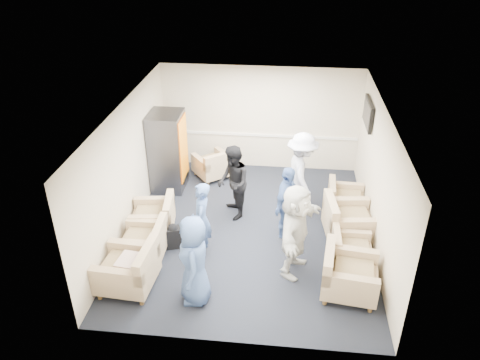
# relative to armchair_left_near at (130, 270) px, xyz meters

# --- Properties ---
(floor) EXTENTS (6.00, 6.00, 0.00)m
(floor) POSITION_rel_armchair_left_near_xyz_m (1.93, 1.94, -0.38)
(floor) COLOR black
(floor) RESTS_ON ground
(ceiling) EXTENTS (6.00, 6.00, 0.00)m
(ceiling) POSITION_rel_armchair_left_near_xyz_m (1.93, 1.94, 2.32)
(ceiling) COLOR silver
(ceiling) RESTS_ON back_wall
(back_wall) EXTENTS (5.00, 0.02, 2.70)m
(back_wall) POSITION_rel_armchair_left_near_xyz_m (1.93, 4.94, 0.97)
(back_wall) COLOR beige
(back_wall) RESTS_ON floor
(front_wall) EXTENTS (5.00, 0.02, 2.70)m
(front_wall) POSITION_rel_armchair_left_near_xyz_m (1.93, -1.06, 0.97)
(front_wall) COLOR beige
(front_wall) RESTS_ON floor
(left_wall) EXTENTS (0.02, 6.00, 2.70)m
(left_wall) POSITION_rel_armchair_left_near_xyz_m (-0.57, 1.94, 0.97)
(left_wall) COLOR beige
(left_wall) RESTS_ON floor
(right_wall) EXTENTS (0.02, 6.00, 2.70)m
(right_wall) POSITION_rel_armchair_left_near_xyz_m (4.43, 1.94, 0.97)
(right_wall) COLOR beige
(right_wall) RESTS_ON floor
(chair_rail) EXTENTS (4.98, 0.04, 0.06)m
(chair_rail) POSITION_rel_armchair_left_near_xyz_m (1.93, 4.92, 0.52)
(chair_rail) COLOR white
(chair_rail) RESTS_ON back_wall
(tv) EXTENTS (0.10, 1.00, 0.58)m
(tv) POSITION_rel_armchair_left_near_xyz_m (4.36, 3.74, 1.67)
(tv) COLOR black
(tv) RESTS_ON right_wall
(armchair_left_near) EXTENTS (1.00, 1.00, 0.75)m
(armchair_left_near) POSITION_rel_armchair_left_near_xyz_m (0.00, 0.00, 0.00)
(armchair_left_near) COLOR tan
(armchair_left_near) RESTS_ON floor
(armchair_left_mid) EXTENTS (0.84, 0.84, 0.66)m
(armchair_left_mid) POSITION_rel_armchair_left_near_xyz_m (0.02, 0.89, -0.05)
(armchair_left_mid) COLOR tan
(armchair_left_mid) RESTS_ON floor
(armchair_left_far) EXTENTS (0.95, 0.95, 0.68)m
(armchair_left_far) POSITION_rel_armchair_left_near_xyz_m (-0.01, 1.71, -0.04)
(armchair_left_far) COLOR tan
(armchair_left_far) RESTS_ON floor
(armchair_right_near) EXTENTS (1.04, 1.04, 0.75)m
(armchair_right_near) POSITION_rel_armchair_left_near_xyz_m (3.77, 0.27, -0.00)
(armchair_right_near) COLOR tan
(armchair_right_near) RESTS_ON floor
(armchair_right_midnear) EXTENTS (0.75, 0.75, 0.60)m
(armchair_right_midnear) POSITION_rel_armchair_left_near_xyz_m (3.90, 1.06, -0.08)
(armchair_right_midnear) COLOR tan
(armchair_right_midnear) RESTS_ON floor
(armchair_right_midfar) EXTENTS (1.06, 1.06, 0.76)m
(armchair_right_midfar) POSITION_rel_armchair_left_near_xyz_m (3.90, 1.94, 0.00)
(armchair_right_midfar) COLOR tan
(armchair_right_midfar) RESTS_ON floor
(armchair_right_far) EXTENTS (0.83, 0.83, 0.63)m
(armchair_right_far) POSITION_rel_armchair_left_near_xyz_m (3.94, 2.88, -0.06)
(armchair_right_far) COLOR tan
(armchair_right_far) RESTS_ON floor
(armchair_corner) EXTENTS (1.15, 1.15, 0.65)m
(armchair_corner) POSITION_rel_armchair_left_near_xyz_m (0.82, 4.18, -0.05)
(armchair_corner) COLOR tan
(armchair_corner) RESTS_ON floor
(vending_machine) EXTENTS (0.77, 0.90, 1.91)m
(vending_machine) POSITION_rel_armchair_left_near_xyz_m (-0.17, 3.62, 0.58)
(vending_machine) COLOR #4A4A51
(vending_machine) RESTS_ON floor
(backpack) EXTENTS (0.37, 0.31, 0.53)m
(backpack) POSITION_rel_armchair_left_near_xyz_m (0.47, 1.24, -0.10)
(backpack) COLOR black
(backpack) RESTS_ON floor
(pillow) EXTENTS (0.40, 0.50, 0.13)m
(pillow) POSITION_rel_armchair_left_near_xyz_m (-0.02, 0.00, 0.19)
(pillow) COLOR beige
(pillow) RESTS_ON armchair_left_near
(person_front_left) EXTENTS (0.64, 0.88, 1.66)m
(person_front_left) POSITION_rel_armchair_left_near_xyz_m (1.19, -0.15, 0.45)
(person_front_left) COLOR #3E5B96
(person_front_left) RESTS_ON floor
(person_mid_left) EXTENTS (0.42, 0.59, 1.53)m
(person_mid_left) POSITION_rel_armchair_left_near_xyz_m (1.08, 1.14, 0.39)
(person_mid_left) COLOR #3E5B96
(person_mid_left) RESTS_ON floor
(person_back_left) EXTENTS (0.86, 0.97, 1.67)m
(person_back_left) POSITION_rel_armchair_left_near_xyz_m (1.52, 2.49, 0.46)
(person_back_left) COLOR black
(person_back_left) RESTS_ON floor
(person_back_right) EXTENTS (0.94, 1.33, 1.86)m
(person_back_right) POSITION_rel_armchair_left_near_xyz_m (2.98, 2.90, 0.55)
(person_back_right) COLOR white
(person_back_right) RESTS_ON floor
(person_mid_right) EXTENTS (0.71, 1.01, 1.58)m
(person_mid_right) POSITION_rel_armchair_left_near_xyz_m (2.68, 1.86, 0.42)
(person_mid_right) COLOR #3E5B96
(person_mid_right) RESTS_ON floor
(person_front_right) EXTENTS (1.00, 1.76, 1.81)m
(person_front_right) POSITION_rel_armchair_left_near_xyz_m (2.85, 0.78, 0.53)
(person_front_right) COLOR silver
(person_front_right) RESTS_ON floor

